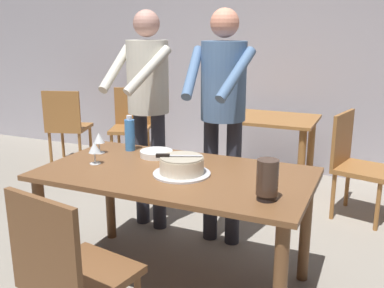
% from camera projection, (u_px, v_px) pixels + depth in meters
% --- Properties ---
extents(ground_plane, '(14.00, 14.00, 0.00)m').
position_uv_depth(ground_plane, '(176.00, 282.00, 2.80)').
color(ground_plane, gray).
extents(back_wall, '(10.00, 0.12, 2.70)m').
position_uv_depth(back_wall, '(279.00, 51.00, 4.78)').
color(back_wall, '#ADA8B2').
rests_on(back_wall, ground_plane).
extents(main_dining_table, '(1.62, 0.88, 0.75)m').
position_uv_depth(main_dining_table, '(175.00, 188.00, 2.64)').
color(main_dining_table, brown).
rests_on(main_dining_table, ground_plane).
extents(cake_on_platter, '(0.34, 0.34, 0.11)m').
position_uv_depth(cake_on_platter, '(182.00, 166.00, 2.54)').
color(cake_on_platter, silver).
rests_on(cake_on_platter, main_dining_table).
extents(cake_knife, '(0.26, 0.13, 0.02)m').
position_uv_depth(cake_knife, '(169.00, 156.00, 2.52)').
color(cake_knife, silver).
rests_on(cake_knife, cake_on_platter).
extents(plate_stack, '(0.22, 0.22, 0.04)m').
position_uv_depth(plate_stack, '(156.00, 153.00, 2.91)').
color(plate_stack, white).
rests_on(plate_stack, main_dining_table).
extents(wine_glass_near, '(0.08, 0.08, 0.14)m').
position_uv_depth(wine_glass_near, '(94.00, 148.00, 2.73)').
color(wine_glass_near, silver).
rests_on(wine_glass_near, main_dining_table).
extents(wine_glass_far, '(0.08, 0.08, 0.14)m').
position_uv_depth(wine_glass_far, '(99.00, 139.00, 2.97)').
color(wine_glass_far, silver).
rests_on(wine_glass_far, main_dining_table).
extents(water_bottle, '(0.07, 0.07, 0.25)m').
position_uv_depth(water_bottle, '(130.00, 134.00, 3.04)').
color(water_bottle, '#387AC6').
rests_on(water_bottle, main_dining_table).
extents(hurricane_lamp, '(0.11, 0.11, 0.21)m').
position_uv_depth(hurricane_lamp, '(267.00, 180.00, 2.15)').
color(hurricane_lamp, black).
rests_on(hurricane_lamp, main_dining_table).
extents(person_cutting_cake, '(0.47, 0.56, 1.72)m').
position_uv_depth(person_cutting_cake, '(223.00, 102.00, 3.08)').
color(person_cutting_cake, '#2D2D38').
rests_on(person_cutting_cake, ground_plane).
extents(person_standing_beside, '(0.46, 0.57, 1.72)m').
position_uv_depth(person_standing_beside, '(148.00, 96.00, 3.35)').
color(person_standing_beside, '#2D2D38').
rests_on(person_standing_beside, ground_plane).
extents(chair_near_side, '(0.51, 0.51, 0.90)m').
position_uv_depth(chair_near_side, '(70.00, 271.00, 2.01)').
color(chair_near_side, brown).
rests_on(chair_near_side, ground_plane).
extents(background_table, '(1.00, 0.70, 0.74)m').
position_uv_depth(background_table, '(264.00, 133.00, 4.34)').
color(background_table, '#9E6633').
rests_on(background_table, ground_plane).
extents(background_chair_1, '(0.56, 0.56, 0.90)m').
position_uv_depth(background_chair_1, '(131.00, 123.00, 5.20)').
color(background_chair_1, '#9E6633').
rests_on(background_chair_1, ground_plane).
extents(background_chair_2, '(0.53, 0.53, 0.90)m').
position_uv_depth(background_chair_2, '(356.00, 161.00, 3.69)').
color(background_chair_2, '#9E6633').
rests_on(background_chair_2, ground_plane).
extents(background_chair_3, '(0.55, 0.55, 0.90)m').
position_uv_depth(background_chair_3, '(67.00, 124.00, 5.15)').
color(background_chair_3, '#9E6633').
rests_on(background_chair_3, ground_plane).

